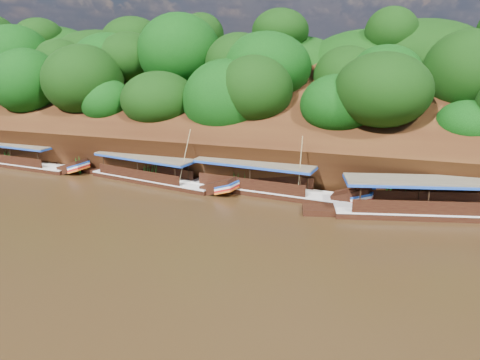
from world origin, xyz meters
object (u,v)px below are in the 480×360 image
(boat_0, at_px, (448,209))
(boat_1, at_px, (273,188))
(boat_3, at_px, (30,163))
(boat_2, at_px, (159,178))

(boat_0, distance_m, boat_1, 12.77)
(boat_1, height_order, boat_3, boat_1)
(boat_0, distance_m, boat_3, 37.40)
(boat_1, xyz_separation_m, boat_3, (-24.63, 0.62, -0.06))
(boat_2, distance_m, boat_3, 14.54)
(boat_0, relative_size, boat_3, 1.26)
(boat_2, xyz_separation_m, boat_3, (-14.52, 0.75, 0.01))
(boat_0, bearing_deg, boat_2, 164.07)
(boat_2, bearing_deg, boat_1, 11.36)
(boat_0, xyz_separation_m, boat_3, (-37.37, 1.55, -0.08))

